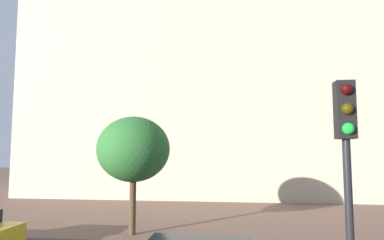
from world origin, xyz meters
name	(u,v)px	position (x,y,z in m)	size (l,w,h in m)	color
landmark_building	(204,78)	(-1.23, 28.93, 10.51)	(29.08, 14.49, 34.43)	beige
traffic_light_pole	(348,171)	(3.13, 2.97, 3.24)	(0.28, 0.34, 4.63)	black
tree_curb_far	(134,149)	(-2.92, 12.02, 3.64)	(3.19, 3.19, 5.09)	#4C3823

